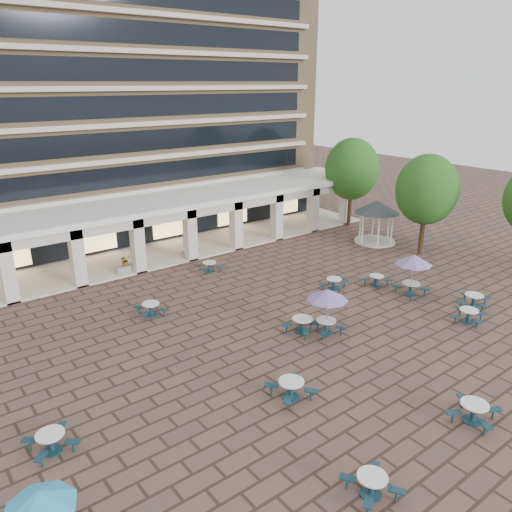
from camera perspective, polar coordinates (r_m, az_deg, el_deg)
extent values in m
plane|color=brown|center=(27.71, 2.06, -8.15)|extent=(120.00, 120.00, 0.00)
cube|color=#9C8058|center=(47.10, -18.84, 16.18)|extent=(40.00, 15.00, 22.00)
cube|color=beige|center=(40.70, -14.14, 7.01)|extent=(36.80, 0.50, 0.35)
cube|color=black|center=(40.67, -14.43, 8.84)|extent=(35.20, 0.05, 1.60)
cube|color=beige|center=(40.25, -14.45, 10.62)|extent=(36.80, 0.50, 0.35)
cube|color=black|center=(40.30, -14.74, 12.47)|extent=(35.20, 0.05, 1.60)
cube|color=beige|center=(39.97, -14.76, 14.30)|extent=(36.80, 0.50, 0.35)
cube|color=black|center=(40.10, -15.06, 16.16)|extent=(35.20, 0.05, 1.60)
cube|color=beige|center=(39.85, -15.09, 18.01)|extent=(36.80, 0.50, 0.35)
cube|color=black|center=(40.07, -15.40, 19.86)|extent=(35.20, 0.05, 1.60)
cube|color=beige|center=(39.91, -15.44, 21.74)|extent=(36.80, 0.50, 0.35)
cube|color=black|center=(40.21, -15.76, 23.55)|extent=(35.20, 0.05, 1.60)
cube|color=beige|center=(40.13, -15.80, 25.43)|extent=(36.80, 0.50, 0.35)
cube|color=white|center=(38.31, -12.41, 5.93)|extent=(42.00, 6.60, 0.40)
cube|color=beige|center=(35.93, -10.36, 4.45)|extent=(42.00, 0.30, 0.90)
cube|color=black|center=(41.29, -13.81, 3.34)|extent=(38.00, 0.15, 3.20)
cube|color=beige|center=(39.45, -11.98, 0.08)|extent=(42.00, 6.00, 0.12)
cube|color=beige|center=(33.45, -26.55, -1.60)|extent=(0.80, 0.80, 4.00)
cube|color=beige|center=(34.37, -19.74, -0.13)|extent=(0.80, 0.80, 4.00)
cube|color=beige|center=(35.77, -13.37, 1.25)|extent=(0.80, 0.80, 4.00)
cube|color=beige|center=(37.59, -7.54, 2.49)|extent=(0.80, 0.80, 4.00)
cube|color=beige|center=(39.77, -2.29, 3.58)|extent=(0.80, 0.80, 4.00)
cube|color=beige|center=(42.27, 2.38, 4.53)|extent=(0.80, 0.80, 4.00)
cube|color=beige|center=(45.02, 6.52, 5.35)|extent=(0.80, 0.80, 4.00)
cube|color=beige|center=(47.99, 10.18, 6.04)|extent=(0.80, 0.80, 4.00)
cube|color=#FFD88C|center=(38.56, -26.73, 0.34)|extent=(3.20, 0.08, 2.40)
cube|color=#FFD88C|center=(40.09, -17.85, 2.18)|extent=(3.20, 0.08, 2.40)
cube|color=#FFD88C|center=(42.54, -9.79, 3.81)|extent=(3.20, 0.08, 2.40)
cube|color=#FFD88C|center=(45.76, -2.71, 5.16)|extent=(3.20, 0.08, 2.40)
cube|color=#FFD88C|center=(49.60, 3.38, 6.27)|extent=(3.20, 0.08, 2.40)
cylinder|color=#153640|center=(18.46, 12.99, -24.99)|extent=(0.71, 0.71, 0.04)
cylinder|color=#153640|center=(18.25, 13.07, -24.29)|extent=(0.18, 0.18, 0.67)
cylinder|color=white|center=(17.98, 13.17, -23.35)|extent=(1.01, 1.01, 0.05)
cube|color=#153640|center=(18.76, 13.43, -22.43)|extent=(0.62, 0.54, 0.05)
cylinder|color=#153640|center=(18.91, 13.37, -22.96)|extent=(0.08, 0.08, 0.42)
cube|color=#153640|center=(18.23, 10.43, -23.66)|extent=(0.54, 0.62, 0.05)
cylinder|color=#153640|center=(18.38, 10.38, -24.19)|extent=(0.08, 0.08, 0.42)
cube|color=#153640|center=(17.61, 12.73, -25.74)|extent=(0.62, 0.54, 0.05)
cylinder|color=#153640|center=(17.77, 12.67, -26.27)|extent=(0.08, 0.08, 0.42)
cube|color=#153640|center=(18.16, 15.79, -24.37)|extent=(0.54, 0.62, 0.05)
cylinder|color=#153640|center=(18.32, 15.72, -24.89)|extent=(0.08, 0.08, 0.42)
cylinder|color=#153640|center=(22.61, 23.46, -16.87)|extent=(0.76, 0.76, 0.04)
cylinder|color=#153640|center=(22.42, 23.58, -16.16)|extent=(0.20, 0.20, 0.72)
cylinder|color=white|center=(22.18, 23.73, -15.23)|extent=(1.09, 1.09, 0.05)
cube|color=#153640|center=(22.95, 22.56, -14.76)|extent=(0.57, 0.67, 0.05)
cylinder|color=#153640|center=(23.08, 22.47, -15.28)|extent=(0.09, 0.09, 0.46)
cube|color=#153640|center=(21.96, 21.62, -16.29)|extent=(0.67, 0.57, 0.05)
cylinder|color=#153640|center=(22.11, 21.54, -16.82)|extent=(0.09, 0.09, 0.46)
cube|color=#153640|center=(21.77, 24.75, -17.11)|extent=(0.57, 0.67, 0.05)
cylinder|color=#153640|center=(21.92, 24.66, -17.64)|extent=(0.09, 0.09, 0.46)
cube|color=#153640|center=(22.76, 25.54, -15.53)|extent=(0.67, 0.57, 0.05)
cylinder|color=#153640|center=(22.90, 25.45, -16.05)|extent=(0.09, 0.09, 0.46)
cylinder|color=#153640|center=(30.65, 23.01, -6.94)|extent=(0.72, 0.72, 0.04)
cylinder|color=#153640|center=(30.51, 23.09, -6.40)|extent=(0.19, 0.19, 0.68)
cylinder|color=white|center=(30.35, 23.19, -5.70)|extent=(1.03, 1.03, 0.05)
cube|color=#153640|center=(31.06, 22.29, -5.61)|extent=(0.50, 0.63, 0.05)
cylinder|color=#153640|center=(31.15, 22.24, -6.00)|extent=(0.08, 0.08, 0.43)
cube|color=#153640|center=(30.03, 21.86, -6.40)|extent=(0.63, 0.50, 0.05)
cylinder|color=#153640|center=(30.13, 21.80, -6.81)|extent=(0.08, 0.08, 0.43)
cube|color=#153640|center=(29.89, 23.98, -6.83)|extent=(0.50, 0.63, 0.05)
cylinder|color=#153640|center=(29.99, 23.92, -7.23)|extent=(0.08, 0.08, 0.43)
cube|color=#153640|center=(30.92, 24.35, -6.01)|extent=(0.63, 0.50, 0.05)
cylinder|color=#153640|center=(31.02, 24.29, -6.41)|extent=(0.08, 0.08, 0.43)
cylinder|color=#153640|center=(32.76, 23.51, -5.31)|extent=(0.73, 0.73, 0.04)
cylinder|color=#153640|center=(32.63, 23.58, -4.79)|extent=(0.19, 0.19, 0.69)
cylinder|color=white|center=(32.48, 23.68, -4.11)|extent=(1.05, 1.05, 0.05)
cube|color=#153640|center=(33.19, 22.80, -4.06)|extent=(0.51, 0.65, 0.05)
cylinder|color=#153640|center=(33.28, 22.74, -4.44)|extent=(0.08, 0.08, 0.44)
cube|color=#153640|center=(32.12, 22.43, -4.78)|extent=(0.65, 0.51, 0.05)
cylinder|color=#153640|center=(32.22, 22.37, -5.17)|extent=(0.08, 0.08, 0.44)
cube|color=#153640|center=(32.00, 24.46, -5.16)|extent=(0.51, 0.65, 0.05)
cylinder|color=#153640|center=(32.10, 24.40, -5.55)|extent=(0.08, 0.08, 0.44)
cube|color=#153640|center=(33.07, 24.76, -4.43)|extent=(0.65, 0.51, 0.05)
cylinder|color=#153640|center=(33.16, 24.70, -4.81)|extent=(0.08, 0.08, 0.44)
cone|color=#2790C3|center=(16.18, -23.54, -24.13)|extent=(2.01, 2.01, 0.53)
cylinder|color=#153640|center=(22.21, 4.01, -15.79)|extent=(0.77, 0.77, 0.04)
cylinder|color=#153640|center=(22.01, 4.03, -15.07)|extent=(0.20, 0.20, 0.73)
cylinder|color=white|center=(21.77, 4.06, -14.11)|extent=(1.10, 1.10, 0.06)
cube|color=#153640|center=(22.65, 4.41, -13.61)|extent=(0.67, 0.62, 0.06)
cylinder|color=#153640|center=(22.79, 4.40, -14.15)|extent=(0.09, 0.09, 0.46)
cube|color=#153640|center=(22.07, 1.77, -14.54)|extent=(0.62, 0.67, 0.06)
cylinder|color=#153640|center=(22.21, 1.76, -15.09)|extent=(0.09, 0.09, 0.46)
cube|color=#153640|center=(21.25, 3.63, -16.08)|extent=(0.67, 0.62, 0.06)
cylinder|color=#153640|center=(21.39, 3.62, -16.63)|extent=(0.09, 0.09, 0.46)
cube|color=#153640|center=(21.85, 6.34, -15.05)|extent=(0.62, 0.67, 0.06)
cylinder|color=#153640|center=(21.99, 6.31, -15.59)|extent=(0.09, 0.09, 0.46)
cylinder|color=#153640|center=(27.36, 7.96, -8.67)|extent=(0.73, 0.73, 0.04)
cylinder|color=#153640|center=(27.21, 8.00, -8.07)|extent=(0.19, 0.19, 0.69)
cylinder|color=white|center=(27.02, 8.04, -7.29)|extent=(1.04, 1.04, 0.05)
cube|color=#153640|center=(27.88, 8.32, -7.12)|extent=(0.64, 0.56, 0.05)
cylinder|color=#153640|center=(27.98, 8.30, -7.56)|extent=(0.08, 0.08, 0.44)
cube|color=#153640|center=(27.29, 6.31, -7.64)|extent=(0.56, 0.64, 0.05)
cylinder|color=#153640|center=(27.40, 6.29, -8.09)|extent=(0.08, 0.08, 0.44)
cube|color=#153640|center=(26.44, 7.68, -8.63)|extent=(0.64, 0.56, 0.05)
cylinder|color=#153640|center=(26.56, 7.65, -9.09)|extent=(0.08, 0.08, 0.44)
cube|color=#153640|center=(27.05, 9.72, -8.07)|extent=(0.56, 0.64, 0.05)
cylinder|color=#153640|center=(27.16, 9.69, -8.52)|extent=(0.08, 0.08, 0.44)
cylinder|color=gray|center=(26.81, 8.09, -6.35)|extent=(0.05, 0.05, 2.51)
cone|color=#7A65A9|center=(26.40, 8.19, -4.41)|extent=(2.19, 2.19, 0.57)
cylinder|color=#153640|center=(34.03, 13.53, -3.27)|extent=(0.66, 0.66, 0.04)
cylinder|color=#153640|center=(33.92, 13.57, -2.81)|extent=(0.17, 0.17, 0.62)
cylinder|color=white|center=(33.78, 13.62, -2.22)|extent=(0.94, 0.94, 0.05)
cube|color=#153640|center=(34.56, 13.43, -2.20)|extent=(0.55, 0.56, 0.05)
cylinder|color=#153640|center=(34.63, 13.40, -2.53)|extent=(0.08, 0.08, 0.40)
cube|color=#153640|center=(33.78, 12.35, -2.62)|extent=(0.56, 0.55, 0.05)
cylinder|color=#153640|center=(33.86, 12.33, -2.96)|extent=(0.08, 0.08, 0.40)
cube|color=#153640|center=(33.21, 13.75, -3.12)|extent=(0.55, 0.56, 0.05)
cylinder|color=#153640|center=(33.29, 13.72, -3.47)|extent=(0.08, 0.08, 0.40)
cube|color=#153640|center=(34.00, 14.81, -2.68)|extent=(0.56, 0.55, 0.05)
cylinder|color=#153640|center=(34.08, 14.78, -3.02)|extent=(0.08, 0.08, 0.40)
cylinder|color=#153640|center=(20.94, -22.22, -19.90)|extent=(0.72, 0.72, 0.04)
cylinder|color=#153640|center=(20.75, -22.34, -19.21)|extent=(0.19, 0.19, 0.68)
cylinder|color=white|center=(20.50, -22.49, -18.29)|extent=(1.03, 1.03, 0.05)
cube|color=#153640|center=(21.25, -21.45, -17.68)|extent=(0.59, 0.62, 0.05)
cylinder|color=#153640|center=(21.39, -21.37, -18.19)|extent=(0.08, 0.08, 0.43)
cube|color=#153640|center=(21.01, -24.47, -18.61)|extent=(0.62, 0.59, 0.05)
cylinder|color=#153640|center=(21.15, -24.38, -19.12)|extent=(0.08, 0.08, 0.43)
cube|color=#153640|center=(20.13, -23.37, -20.30)|extent=(0.59, 0.62, 0.05)
cylinder|color=#153640|center=(20.27, -23.28, -20.83)|extent=(0.08, 0.08, 0.43)
cube|color=#153640|center=(20.38, -20.21, -19.29)|extent=(0.62, 0.59, 0.05)
cylinder|color=#153640|center=(20.52, -20.13, -19.82)|extent=(0.08, 0.08, 0.43)
cylinder|color=#153640|center=(27.32, 5.28, -8.60)|extent=(0.77, 0.77, 0.04)
cylinder|color=#153640|center=(27.16, 5.30, -7.97)|extent=(0.20, 0.20, 0.72)
cylinder|color=white|center=(26.96, 5.33, -7.14)|extent=(1.10, 1.10, 0.05)
cube|color=#153640|center=(27.85, 4.98, -6.95)|extent=(0.58, 0.67, 0.05)
cylinder|color=#153640|center=(27.97, 4.96, -7.42)|extent=(0.09, 0.09, 0.46)
cube|color=#153640|center=(26.96, 3.51, -7.85)|extent=(0.67, 0.58, 0.05)
cylinder|color=#153640|center=(27.08, 3.50, -8.32)|extent=(0.09, 0.09, 0.46)
cube|color=#153640|center=(26.36, 5.67, -8.58)|extent=(0.58, 0.67, 0.05)
cylinder|color=#153640|center=(26.48, 5.65, -9.06)|extent=(0.09, 0.09, 0.46)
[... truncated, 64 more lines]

